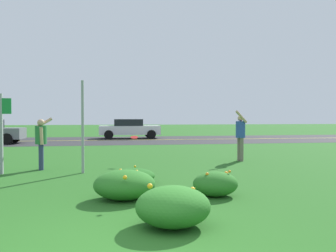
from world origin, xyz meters
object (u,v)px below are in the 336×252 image
object	(u,v)px
frisbee_red	(134,137)
car_white_center_right	(129,129)
person_catcher_blue_shirt	(240,134)
sign_post_by_roadside	(83,127)
sign_post_near_path	(1,125)
person_thrower_green_shirt	(41,139)

from	to	relation	value
frisbee_red	car_white_center_right	world-z (taller)	car_white_center_right
person_catcher_blue_shirt	sign_post_by_roadside	bearing A→B (deg)	-160.84
sign_post_by_roadside	person_catcher_blue_shirt	bearing A→B (deg)	19.16
frisbee_red	sign_post_by_roadside	bearing A→B (deg)	-136.04
sign_post_near_path	person_catcher_blue_shirt	distance (m)	7.91
sign_post_by_roadside	sign_post_near_path	bearing A→B (deg)	176.07
person_thrower_green_shirt	car_white_center_right	bearing A→B (deg)	77.29
sign_post_by_roadside	car_white_center_right	size ratio (longest dim) A/B	0.59
sign_post_near_path	car_white_center_right	xyz separation A→B (m)	(4.40, 16.05, -0.64)
sign_post_near_path	person_thrower_green_shirt	size ratio (longest dim) A/B	1.42
person_thrower_green_shirt	person_catcher_blue_shirt	bearing A→B (deg)	8.87
person_catcher_blue_shirt	car_white_center_right	distance (m)	14.68
frisbee_red	car_white_center_right	bearing A→B (deg)	87.71
person_catcher_blue_shirt	person_thrower_green_shirt	bearing A→B (deg)	-171.13
sign_post_by_roadside	person_thrower_green_shirt	world-z (taller)	sign_post_by_roadside
frisbee_red	car_white_center_right	xyz separation A→B (m)	(0.59, 14.68, -0.18)
person_catcher_blue_shirt	frisbee_red	size ratio (longest dim) A/B	7.44
sign_post_by_roadside	person_catcher_blue_shirt	xyz separation A→B (m)	(5.47, 1.90, -0.32)
person_catcher_blue_shirt	car_white_center_right	size ratio (longest dim) A/B	0.41
sign_post_near_path	person_thrower_green_shirt	distance (m)	1.25
sign_post_near_path	frisbee_red	size ratio (longest dim) A/B	9.12
sign_post_near_path	sign_post_by_roadside	bearing A→B (deg)	-3.93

